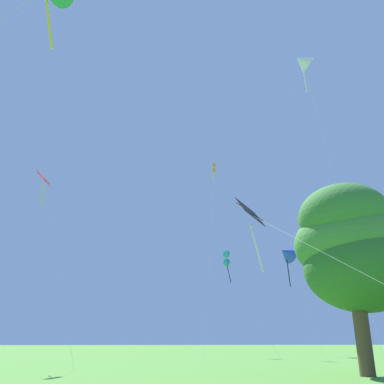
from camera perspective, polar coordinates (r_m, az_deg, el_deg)
name	(u,v)px	position (r m, az deg, el deg)	size (l,w,h in m)	color
kite_orange_box	(214,170)	(51.90, 3.02, 3.00)	(3.01, 8.09, 22.51)	orange
kite_black_large	(256,223)	(16.42, 8.73, -4.23)	(4.54, 10.16, 6.97)	black
kite_red_high	(44,186)	(30.36, -19.60, 0.77)	(4.30, 5.01, 12.74)	red
kite_white_distant	(303,62)	(45.11, 14.92, 16.83)	(2.14, 8.08, 29.00)	white
kite_blue_delta	(286,253)	(51.36, 12.79, -8.19)	(2.80, 6.44, 12.58)	blue
kite_teal_box	(227,259)	(46.12, 4.78, -9.15)	(3.80, 6.26, 10.85)	teal
tree_left_oak	(354,249)	(22.44, 21.33, -7.25)	(5.86, 5.98, 9.06)	brown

